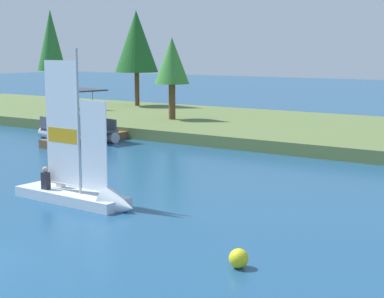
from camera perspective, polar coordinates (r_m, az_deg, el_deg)
The scene contains 8 objects.
shore_bank at distance 37.55m, azimuth 14.16°, elevation 1.39°, with size 80.00×14.66×0.66m, color #5B703D.
shoreline_tree_left at distance 49.83m, azimuth -12.79°, elevation 9.60°, with size 2.16×2.16×7.57m.
shoreline_tree_midleft at distance 50.90m, azimuth -5.11°, elevation 9.76°, with size 3.48×3.48×7.64m.
shoreline_tree_centre at distance 40.72m, azimuth -1.86°, elevation 7.99°, with size 2.28×2.28×5.33m.
wooden_dock at distance 35.45m, azimuth -9.46°, elevation 0.93°, with size 1.63×5.83×0.44m, color brown.
sailboat at distance 21.23m, azimuth -9.50°, elevation -3.99°, with size 5.11×1.34×5.59m.
pontoon_boat at distance 36.42m, azimuth -10.44°, elevation 1.83°, with size 5.35×2.93×2.96m.
channel_buoy at distance 15.14m, azimuth 4.29°, elevation -9.95°, with size 0.48×0.48×0.48m, color yellow.
Camera 1 is at (12.95, -7.96, 5.16)m, focal length 58.29 mm.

